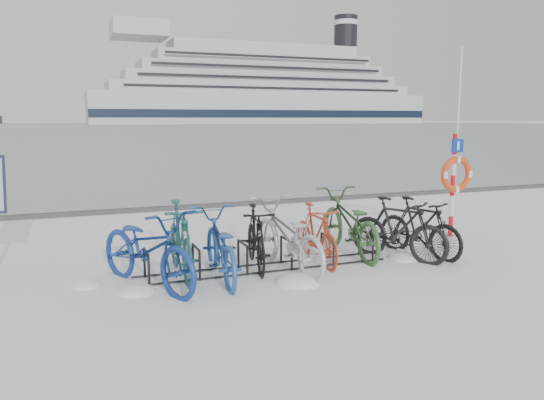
# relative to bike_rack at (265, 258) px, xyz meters

# --- Properties ---
(ground) EXTENTS (900.00, 900.00, 0.00)m
(ground) POSITION_rel_bike_rack_xyz_m (0.00, 0.00, -0.18)
(ground) COLOR white
(ground) RESTS_ON ground
(ice_sheet) EXTENTS (400.00, 298.00, 0.02)m
(ice_sheet) POSITION_rel_bike_rack_xyz_m (0.00, 155.00, -0.17)
(ice_sheet) COLOR #949FA7
(ice_sheet) RESTS_ON ground
(quay_edge) EXTENTS (400.00, 0.25, 0.10)m
(quay_edge) POSITION_rel_bike_rack_xyz_m (0.00, 5.90, -0.13)
(quay_edge) COLOR #3F3F42
(quay_edge) RESTS_ON ground
(bike_rack) EXTENTS (4.00, 0.48, 0.46)m
(bike_rack) POSITION_rel_bike_rack_xyz_m (0.00, 0.00, 0.00)
(bike_rack) COLOR black
(bike_rack) RESTS_ON ground
(lifebuoy_station) EXTENTS (0.71, 0.22, 3.68)m
(lifebuoy_station) POSITION_rel_bike_rack_xyz_m (4.26, 0.80, 1.06)
(lifebuoy_station) COLOR red
(lifebuoy_station) RESTS_ON ground
(cruise_ferry) EXTENTS (152.44, 28.72, 50.09)m
(cruise_ferry) POSITION_rel_bike_rack_xyz_m (80.47, 221.68, 13.46)
(cruise_ferry) COLOR silver
(cruise_ferry) RESTS_ON ground
(bike_0) EXTENTS (1.62, 2.32, 1.15)m
(bike_0) POSITION_rel_bike_rack_xyz_m (-1.81, -0.22, 0.40)
(bike_0) COLOR navy
(bike_0) RESTS_ON ground
(bike_1) EXTENTS (0.60, 1.91, 1.14)m
(bike_1) POSITION_rel_bike_rack_xyz_m (-1.28, 0.13, 0.39)
(bike_1) COLOR #1C5751
(bike_1) RESTS_ON ground
(bike_2) EXTENTS (0.83, 2.02, 1.04)m
(bike_2) POSITION_rel_bike_rack_xyz_m (-0.78, -0.20, 0.34)
(bike_2) COLOR #244FA1
(bike_2) RESTS_ON ground
(bike_3) EXTENTS (0.78, 1.74, 1.01)m
(bike_3) POSITION_rel_bike_rack_xyz_m (-0.09, 0.16, 0.32)
(bike_3) COLOR black
(bike_3) RESTS_ON ground
(bike_4) EXTENTS (0.96, 2.21, 1.12)m
(bike_4) POSITION_rel_bike_rack_xyz_m (0.31, -0.15, 0.38)
(bike_4) COLOR #B5B6BD
(bike_4) RESTS_ON ground
(bike_5) EXTENTS (0.52, 1.65, 0.99)m
(bike_5) POSITION_rel_bike_rack_xyz_m (0.91, 0.09, 0.31)
(bike_5) COLOR #BB4124
(bike_5) RESTS_ON ground
(bike_6) EXTENTS (0.92, 2.23, 1.14)m
(bike_6) POSITION_rel_bike_rack_xyz_m (1.68, 0.38, 0.39)
(bike_6) COLOR #355D2F
(bike_6) RESTS_ON ground
(bike_7) EXTENTS (1.29, 1.79, 1.06)m
(bike_7) POSITION_rel_bike_rack_xyz_m (2.28, -0.20, 0.35)
(bike_7) COLOR black
(bike_7) RESTS_ON ground
(bike_8) EXTENTS (0.95, 1.77, 1.02)m
(bike_8) POSITION_rel_bike_rack_xyz_m (2.76, -0.14, 0.33)
(bike_8) COLOR black
(bike_8) RESTS_ON ground
(snow_drifts) EXTENTS (5.82, 1.99, 0.23)m
(snow_drifts) POSITION_rel_bike_rack_xyz_m (0.26, -0.21, -0.18)
(snow_drifts) COLOR white
(snow_drifts) RESTS_ON ground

